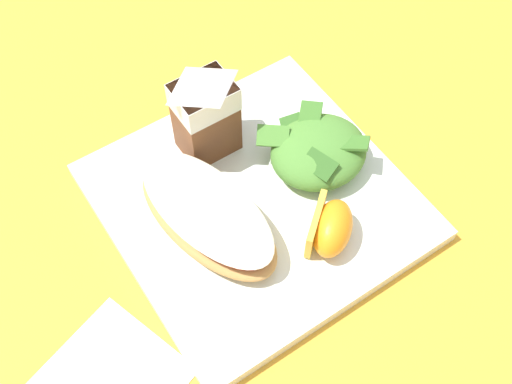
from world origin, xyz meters
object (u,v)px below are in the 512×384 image
milk_carton (205,109)px  green_salad_pile (318,151)px  orange_wedge_front (330,228)px  white_plate (256,202)px  paper_napkin (109,381)px  cheesy_pizza_bread (208,215)px

milk_carton → green_salad_pile: bearing=-45.0°
milk_carton → orange_wedge_front: (0.04, -0.16, -0.04)m
white_plate → paper_napkin: size_ratio=2.55×
cheesy_pizza_bread → paper_napkin: cheesy_pizza_bread is taller
white_plate → green_salad_pile: green_salad_pile is taller
white_plate → orange_wedge_front: bearing=-67.2°
paper_napkin → cheesy_pizza_bread: bearing=27.5°
green_salad_pile → orange_wedge_front: size_ratio=1.49×
cheesy_pizza_bread → milk_carton: (0.05, 0.08, 0.04)m
cheesy_pizza_bread → paper_napkin: (-0.15, -0.08, -0.03)m
green_salad_pile → paper_napkin: 0.29m
green_salad_pile → orange_wedge_front: (-0.04, -0.08, -0.00)m
white_plate → milk_carton: size_ratio=2.55×
green_salad_pile → paper_napkin: green_salad_pile is taller
green_salad_pile → milk_carton: milk_carton is taller
green_salad_pile → milk_carton: 0.12m
cheesy_pizza_bread → green_salad_pile: 0.13m
white_plate → orange_wedge_front: orange_wedge_front is taller
white_plate → paper_napkin: 0.22m
milk_carton → paper_napkin: (-0.20, -0.16, -0.07)m
cheesy_pizza_bread → green_salad_pile: bearing=0.4°
orange_wedge_front → paper_napkin: size_ratio=0.63×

